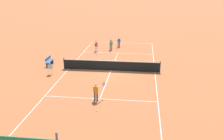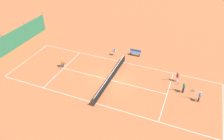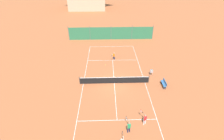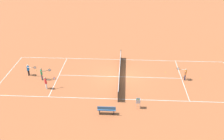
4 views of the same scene
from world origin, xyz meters
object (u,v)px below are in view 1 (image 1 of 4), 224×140
Objects in this scene: player_far_baseline at (111,44)px; tennis_ball_far_corner at (91,44)px; tennis_net at (111,65)px; tennis_ball_service_box at (127,48)px; tennis_ball_by_net_right at (100,73)px; player_near_service at (96,45)px; player_far_service at (119,41)px; player_near_baseline at (96,91)px; ball_hopper at (50,67)px; tennis_ball_near_corner at (118,91)px; courtside_bench at (49,61)px; tennis_ball_mid_court at (96,111)px.

tennis_ball_far_corner is (3.05, -2.63, -0.72)m from player_far_baseline.
tennis_net reaches higher than tennis_ball_service_box.
tennis_ball_by_net_right is at bearing 90.40° from player_far_baseline.
player_near_service is 8.04m from tennis_ball_by_net_right.
player_far_service is at bearing -115.88° from player_far_baseline.
tennis_ball_by_net_right is 10.19m from tennis_ball_service_box.
player_far_baseline reaches higher than player_near_baseline.
tennis_ball_far_corner is 12.30m from ball_hopper.
tennis_net is 1.37m from tennis_ball_by_net_right.
player_near_service is at bearing -72.01° from tennis_ball_near_corner.
tennis_net is 9.51m from player_far_service.
tennis_ball_far_corner is 1.00× the size of tennis_ball_near_corner.
tennis_ball_far_corner is at bearing -103.46° from courtside_bench.
player_near_baseline is at bearing 89.95° from player_far_service.
tennis_net is 7.35× the size of player_far_service.
player_near_baseline reaches higher than tennis_ball_service_box.
player_near_baseline reaches higher than ball_hopper.
tennis_ball_far_corner is at bearing -71.25° from tennis_ball_near_corner.
player_far_service is 1.84m from player_far_baseline.
tennis_ball_service_box is at bearing -88.98° from tennis_ball_near_corner.
player_far_baseline is 1.90m from player_near_service.
player_near_baseline is 5.82m from tennis_ball_by_net_right.
player_near_service is at bearing -79.74° from tennis_ball_mid_court.
tennis_ball_by_net_right is 0.04× the size of courtside_bench.
ball_hopper is at bearing 60.21° from tennis_ball_service_box.
tennis_ball_service_box is (-1.85, -10.02, 0.00)m from tennis_ball_by_net_right.
tennis_ball_near_corner is at bearing -107.33° from tennis_ball_mid_court.
player_far_baseline is at bearing 139.17° from tennis_ball_far_corner.
player_far_service is 10.44m from tennis_ball_by_net_right.
player_far_baseline reaches higher than tennis_ball_by_net_right.
player_far_service is 1.00× the size of player_near_service.
player_far_service is at bearing -94.08° from tennis_ball_by_net_right.
ball_hopper reaches higher than tennis_ball_near_corner.
player_far_service is at bearing 165.72° from tennis_ball_far_corner.
player_far_baseline is 1.45× the size of ball_hopper.
player_far_service is at bearing -90.05° from player_near_baseline.
ball_hopper is at bearing 18.12° from tennis_net.
tennis_ball_service_box is (-3.59, -2.19, -0.70)m from player_near_service.
player_far_baseline reaches higher than tennis_ball_service_box.
ball_hopper is at bearing -25.95° from tennis_ball_near_corner.
courtside_bench is at bearing 54.49° from player_far_service.
player_near_service is (2.67, -6.93, 0.23)m from tennis_net.
tennis_net is 7.10× the size of player_far_baseline.
player_near_baseline reaches higher than tennis_ball_by_net_right.
player_far_baseline is at bearing -127.51° from courtside_bench.
tennis_net reaches higher than courtside_bench.
tennis_ball_far_corner is (4.05, -10.48, -0.47)m from tennis_net.
player_far_service is at bearing -114.44° from ball_hopper.
player_near_service is 18.90× the size of tennis_ball_by_net_right.
ball_hopper is at bearing -50.72° from tennis_ball_mid_court.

